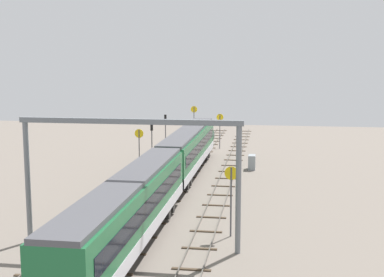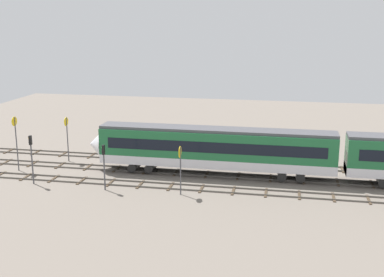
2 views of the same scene
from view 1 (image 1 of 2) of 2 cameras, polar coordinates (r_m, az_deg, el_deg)
ground_plane at (r=56.12m, az=-0.73°, el=-4.32°), size 97.79×97.79×0.00m
track_near_foreground at (r=55.57m, az=3.82°, el=-4.40°), size 81.79×2.40×0.16m
track_with_train at (r=56.11m, az=-0.73°, el=-4.26°), size 81.79×2.40×0.16m
track_middle at (r=56.99m, az=-5.17°, el=-4.10°), size 81.79×2.40×0.16m
train at (r=46.51m, az=-2.63°, el=-3.64°), size 50.40×3.24×4.80m
overhead_gantry at (r=34.14m, az=-6.96°, el=-1.81°), size 0.40×15.00×8.73m
speed_sign_near_foreground at (r=36.78m, az=4.35°, el=-5.78°), size 0.14×0.97×5.10m
speed_sign_mid_trackside at (r=74.36m, az=3.10°, el=1.43°), size 0.14×0.99×5.08m
speed_sign_far_trackside at (r=78.48m, az=0.22°, el=2.14°), size 0.14×0.99×5.83m
speed_sign_distant_end at (r=61.33m, az=-5.87°, el=-0.34°), size 0.14×1.05×4.58m
signal_light_trackside_approach at (r=68.38m, az=-4.47°, el=0.39°), size 0.31×0.32×4.36m
signal_light_trackside_departure at (r=75.54m, az=-2.95°, el=1.38°), size 0.31×0.32×4.84m
relay_cabinet at (r=60.54m, az=6.63°, el=-2.62°), size 1.57×0.81×1.69m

